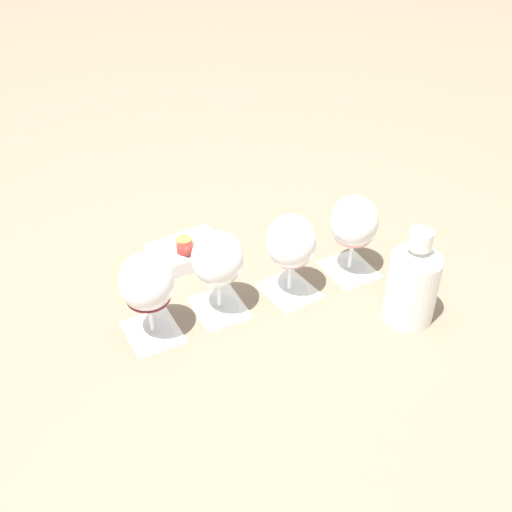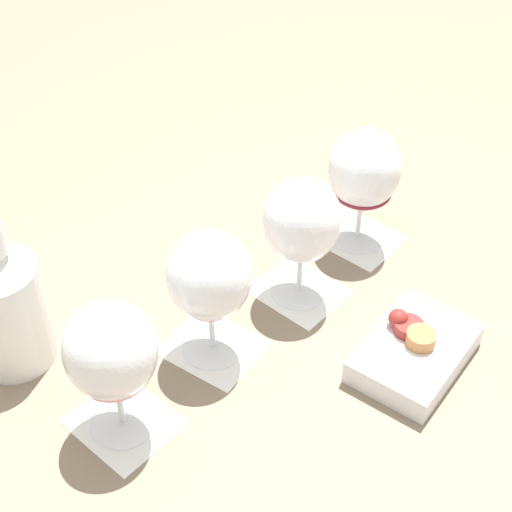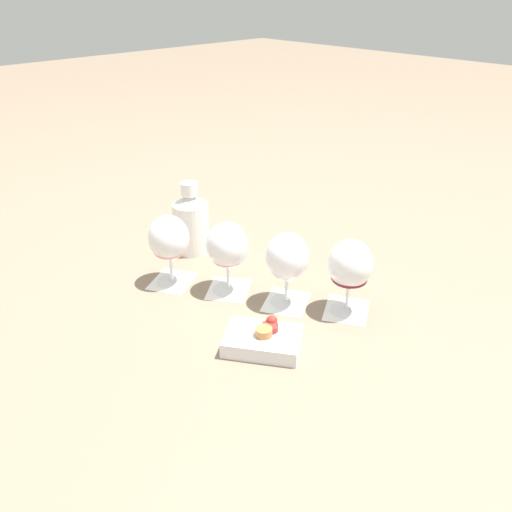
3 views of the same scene
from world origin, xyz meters
TOP-DOWN VIEW (x-y plane):
  - ground_plane at (0.00, 0.00)m, footprint 8.00×8.00m
  - tasting_card_0 at (-0.20, -0.10)m, footprint 0.14×0.14m
  - tasting_card_1 at (-0.07, -0.03)m, footprint 0.14×0.15m
  - tasting_card_2 at (0.07, 0.03)m, footprint 0.14×0.14m
  - tasting_card_3 at (0.19, 0.11)m, footprint 0.14×0.14m
  - wine_glass_0 at (-0.20, -0.10)m, footprint 0.10×0.10m
  - wine_glass_1 at (-0.07, -0.03)m, footprint 0.10×0.10m
  - wine_glass_2 at (0.07, 0.03)m, footprint 0.10×0.10m
  - wine_glass_3 at (0.19, 0.11)m, footprint 0.10×0.10m
  - ceramic_vase at (-0.29, 0.04)m, footprint 0.10×0.10m
  - snack_dish at (0.15, -0.13)m, footprint 0.19×0.17m

SIDE VIEW (x-z plane):
  - ground_plane at x=0.00m, z-range 0.00..0.00m
  - tasting_card_0 at x=-0.20m, z-range 0.00..0.00m
  - tasting_card_1 at x=-0.07m, z-range 0.00..0.00m
  - tasting_card_2 at x=0.07m, z-range 0.00..0.00m
  - tasting_card_3 at x=0.19m, z-range 0.00..0.00m
  - snack_dish at x=0.15m, z-range -0.01..0.05m
  - ceramic_vase at x=-0.29m, z-range -0.01..0.18m
  - wine_glass_1 at x=-0.07m, z-range 0.03..0.20m
  - wine_glass_2 at x=0.07m, z-range 0.03..0.20m
  - wine_glass_0 at x=-0.20m, z-range 0.03..0.20m
  - wine_glass_3 at x=0.19m, z-range 0.03..0.20m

